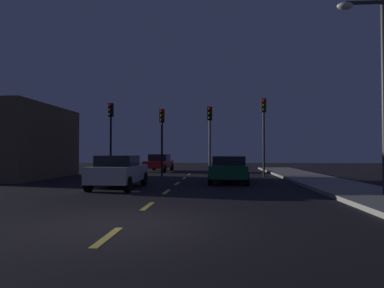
{
  "coord_description": "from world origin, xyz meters",
  "views": [
    {
      "loc": [
        2.06,
        -7.68,
        1.58
      ],
      "look_at": [
        0.56,
        13.01,
        2.09
      ],
      "focal_mm": 32.9,
      "sensor_mm": 36.0,
      "label": 1
    }
  ],
  "objects_px": {
    "car_adjacent_lane": "(119,171)",
    "street_lamp_right": "(377,78)",
    "traffic_signal_far_right": "(264,122)",
    "car_oncoming_far": "(159,163)",
    "traffic_signal_center_right": "(210,127)",
    "traffic_signal_far_left": "(111,125)",
    "traffic_signal_center_left": "(162,129)",
    "car_stopped_ahead": "(229,169)"
  },
  "relations": [
    {
      "from": "traffic_signal_center_left",
      "to": "car_oncoming_far",
      "type": "bearing_deg",
      "value": 101.19
    },
    {
      "from": "traffic_signal_center_left",
      "to": "car_oncoming_far",
      "type": "height_order",
      "value": "traffic_signal_center_left"
    },
    {
      "from": "traffic_signal_far_right",
      "to": "car_adjacent_lane",
      "type": "xyz_separation_m",
      "value": [
        -7.39,
        -8.06,
        -2.84
      ]
    },
    {
      "from": "traffic_signal_center_right",
      "to": "car_adjacent_lane",
      "type": "bearing_deg",
      "value": -115.5
    },
    {
      "from": "traffic_signal_far_left",
      "to": "traffic_signal_center_left",
      "type": "height_order",
      "value": "traffic_signal_far_left"
    },
    {
      "from": "car_adjacent_lane",
      "to": "street_lamp_right",
      "type": "height_order",
      "value": "street_lamp_right"
    },
    {
      "from": "car_oncoming_far",
      "to": "car_stopped_ahead",
      "type": "bearing_deg",
      "value": -62.6
    },
    {
      "from": "traffic_signal_center_left",
      "to": "car_adjacent_lane",
      "type": "relative_size",
      "value": 1.07
    },
    {
      "from": "car_adjacent_lane",
      "to": "car_oncoming_far",
      "type": "xyz_separation_m",
      "value": [
        -0.56,
        14.14,
        -0.02
      ]
    },
    {
      "from": "traffic_signal_far_left",
      "to": "traffic_signal_far_right",
      "type": "height_order",
      "value": "traffic_signal_far_right"
    },
    {
      "from": "traffic_signal_far_left",
      "to": "traffic_signal_far_right",
      "type": "distance_m",
      "value": 10.25
    },
    {
      "from": "traffic_signal_far_left",
      "to": "car_stopped_ahead",
      "type": "bearing_deg",
      "value": -30.52
    },
    {
      "from": "traffic_signal_center_left",
      "to": "traffic_signal_far_right",
      "type": "distance_m",
      "value": 6.76
    },
    {
      "from": "traffic_signal_center_right",
      "to": "car_adjacent_lane",
      "type": "xyz_separation_m",
      "value": [
        -3.84,
        -8.06,
        -2.51
      ]
    },
    {
      "from": "traffic_signal_far_left",
      "to": "street_lamp_right",
      "type": "bearing_deg",
      "value": -40.35
    },
    {
      "from": "traffic_signal_far_left",
      "to": "car_adjacent_lane",
      "type": "distance_m",
      "value": 8.97
    },
    {
      "from": "traffic_signal_far_right",
      "to": "street_lamp_right",
      "type": "bearing_deg",
      "value": -77.16
    },
    {
      "from": "traffic_signal_far_left",
      "to": "traffic_signal_center_left",
      "type": "bearing_deg",
      "value": -0.02
    },
    {
      "from": "traffic_signal_far_left",
      "to": "street_lamp_right",
      "type": "height_order",
      "value": "street_lamp_right"
    },
    {
      "from": "traffic_signal_far_right",
      "to": "car_oncoming_far",
      "type": "relative_size",
      "value": 1.15
    },
    {
      "from": "car_stopped_ahead",
      "to": "car_adjacent_lane",
      "type": "relative_size",
      "value": 1.08
    },
    {
      "from": "traffic_signal_far_left",
      "to": "car_adjacent_lane",
      "type": "height_order",
      "value": "traffic_signal_far_left"
    },
    {
      "from": "traffic_signal_far_right",
      "to": "car_oncoming_far",
      "type": "xyz_separation_m",
      "value": [
        -7.95,
        6.08,
        -2.86
      ]
    },
    {
      "from": "traffic_signal_center_right",
      "to": "car_adjacent_lane",
      "type": "relative_size",
      "value": 1.1
    },
    {
      "from": "car_stopped_ahead",
      "to": "traffic_signal_center_left",
      "type": "bearing_deg",
      "value": 133.21
    },
    {
      "from": "traffic_signal_far_left",
      "to": "car_adjacent_lane",
      "type": "relative_size",
      "value": 1.17
    },
    {
      "from": "traffic_signal_center_left",
      "to": "car_oncoming_far",
      "type": "distance_m",
      "value": 6.66
    },
    {
      "from": "traffic_signal_far_right",
      "to": "street_lamp_right",
      "type": "distance_m",
      "value": 11.09
    },
    {
      "from": "car_adjacent_lane",
      "to": "traffic_signal_center_left",
      "type": "bearing_deg",
      "value": 85.47
    },
    {
      "from": "car_adjacent_lane",
      "to": "traffic_signal_far_right",
      "type": "bearing_deg",
      "value": 47.49
    },
    {
      "from": "traffic_signal_center_right",
      "to": "car_stopped_ahead",
      "type": "relative_size",
      "value": 1.02
    },
    {
      "from": "traffic_signal_center_right",
      "to": "traffic_signal_far_left",
      "type": "bearing_deg",
      "value": 179.99
    },
    {
      "from": "street_lamp_right",
      "to": "traffic_signal_center_left",
      "type": "bearing_deg",
      "value": 130.46
    },
    {
      "from": "traffic_signal_center_left",
      "to": "car_stopped_ahead",
      "type": "xyz_separation_m",
      "value": [
        4.35,
        -4.63,
        -2.45
      ]
    },
    {
      "from": "traffic_signal_far_left",
      "to": "car_adjacent_lane",
      "type": "xyz_separation_m",
      "value": [
        2.86,
        -8.06,
        -2.7
      ]
    },
    {
      "from": "traffic_signal_far_left",
      "to": "traffic_signal_center_left",
      "type": "xyz_separation_m",
      "value": [
        3.5,
        -0.0,
        -0.28
      ]
    },
    {
      "from": "car_adjacent_lane",
      "to": "car_oncoming_far",
      "type": "distance_m",
      "value": 14.15
    },
    {
      "from": "car_oncoming_far",
      "to": "street_lamp_right",
      "type": "bearing_deg",
      "value": -58.33
    },
    {
      "from": "traffic_signal_far_right",
      "to": "car_oncoming_far",
      "type": "distance_m",
      "value": 10.41
    },
    {
      "from": "traffic_signal_center_left",
      "to": "car_stopped_ahead",
      "type": "bearing_deg",
      "value": -46.79
    },
    {
      "from": "traffic_signal_far_left",
      "to": "street_lamp_right",
      "type": "xyz_separation_m",
      "value": [
        12.71,
        -10.8,
        0.71
      ]
    },
    {
      "from": "traffic_signal_far_right",
      "to": "car_stopped_ahead",
      "type": "distance_m",
      "value": 5.95
    }
  ]
}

